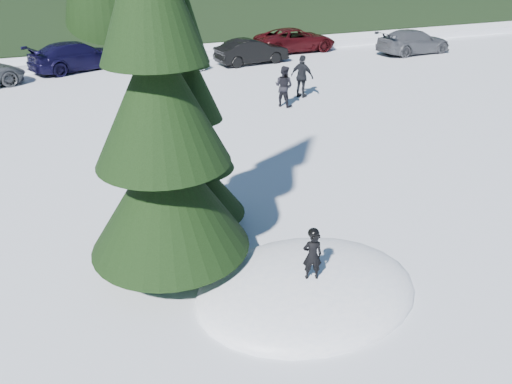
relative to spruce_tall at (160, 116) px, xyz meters
name	(u,v)px	position (x,y,z in m)	size (l,w,h in m)	color
ground	(307,291)	(2.20, -1.80, -3.32)	(200.00, 200.00, 0.00)	white
snow_mound	(307,291)	(2.20, -1.80, -3.32)	(4.48, 3.52, 0.96)	white
spruce_tall	(160,116)	(0.00, 0.00, 0.00)	(3.20, 3.20, 8.60)	black
spruce_short	(195,145)	(1.00, 1.40, -1.22)	(2.20, 2.20, 5.37)	black
child_skier	(312,255)	(2.15, -2.02, -2.34)	(0.36, 0.24, 1.00)	black
adult_0	(284,86)	(7.25, 9.61, -2.48)	(0.82, 0.64, 1.68)	black
adult_1	(302,77)	(8.59, 10.52, -2.40)	(1.08, 0.45, 1.83)	black
car_3	(78,56)	(0.07, 20.01, -2.57)	(2.09, 5.14, 1.49)	black
car_4	(175,61)	(4.65, 17.15, -2.69)	(1.50, 3.72, 1.27)	#9FA4A8
car_5	(252,51)	(9.23, 17.78, -2.63)	(1.46, 4.17, 1.37)	black
car_6	(295,40)	(13.16, 20.04, -2.61)	(2.36, 5.13, 1.43)	#380A0D
car_7	(414,42)	(19.56, 16.56, -2.61)	(2.00, 4.92, 1.43)	#52545A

